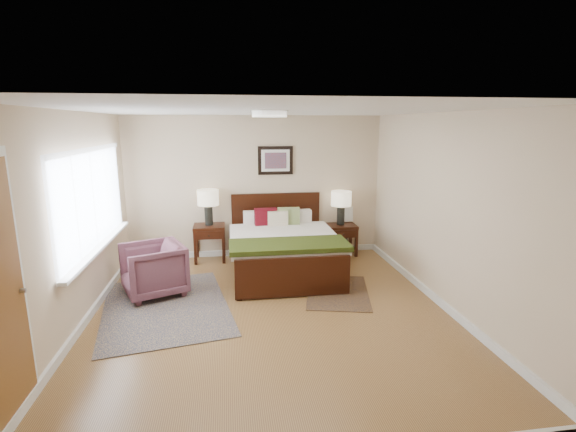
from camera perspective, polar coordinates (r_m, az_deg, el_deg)
The scene contains 17 objects.
floor at distance 5.43m, azimuth -2.29°, elevation -13.13°, with size 5.00×5.00×0.00m, color olive.
back_wall at distance 7.48m, azimuth -4.40°, elevation 3.97°, with size 4.50×0.04×2.50m, color #CBB493.
front_wall at distance 2.66m, azimuth 3.28°, elevation -11.81°, with size 4.50×0.04×2.50m, color #CBB493.
left_wall at distance 5.30m, azimuth -27.40°, elevation -0.90°, with size 0.04×5.00×2.50m, color #CBB493.
right_wall at distance 5.70m, azimuth 20.68°, elevation 0.56°, with size 0.04×5.00×2.50m, color #CBB493.
ceiling at distance 4.91m, azimuth -2.55°, elevation 14.24°, with size 4.50×5.00×0.02m, color white.
window at distance 5.91m, azimuth -24.88°, elevation 1.85°, with size 0.11×2.72×1.32m.
ceil_fixture at distance 4.91m, azimuth -2.55°, elevation 13.84°, with size 0.44×0.44×0.08m.
bed at distance 6.67m, azimuth -0.69°, elevation -3.48°, with size 1.71×2.07×1.12m.
wall_art at distance 7.42m, azimuth -1.73°, elevation 7.60°, with size 0.62×0.05×0.50m.
nightstand_left at distance 7.37m, azimuth -10.70°, elevation -2.20°, with size 0.53×0.48×0.64m.
nightstand_right at distance 7.68m, azimuth 7.17°, elevation -2.76°, with size 0.56×0.42×0.56m.
lamp_left at distance 7.27m, azimuth -10.87°, elevation 2.12°, with size 0.36×0.36×0.61m.
lamp_right at distance 7.55m, azimuth 7.28°, elevation 2.02°, with size 0.36×0.36×0.61m.
armchair at distance 6.15m, azimuth -17.94°, elevation -6.96°, with size 0.78×0.80×0.73m, color brown.
rug_persian at distance 5.82m, azimuth -16.35°, elevation -11.81°, with size 1.55×2.19×0.01m, color #0B1639.
rug_navy at distance 6.08m, azimuth 6.79°, elevation -10.27°, with size 0.85×1.28×0.01m, color black.
Camera 1 is at (-0.50, -4.88, 2.34)m, focal length 26.00 mm.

